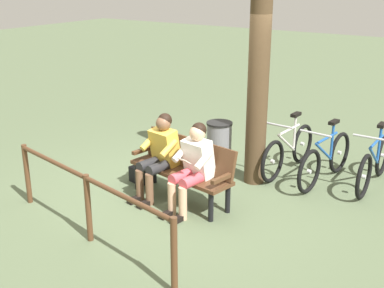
{
  "coord_description": "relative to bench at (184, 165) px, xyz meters",
  "views": [
    {
      "loc": [
        -3.9,
        5.3,
        3.06
      ],
      "look_at": [
        -0.26,
        -0.19,
        0.75
      ],
      "focal_mm": 46.44,
      "sensor_mm": 36.0,
      "label": 1
    }
  ],
  "objects": [
    {
      "name": "ground_plane",
      "position": [
        0.28,
        -0.03,
        -0.51
      ],
      "size": [
        40.0,
        40.0,
        0.0
      ],
      "primitive_type": "plane",
      "color": "#566647"
    },
    {
      "name": "bench",
      "position": [
        0.0,
        0.0,
        0.0
      ],
      "size": [
        1.66,
        0.74,
        0.87
      ],
      "rotation": [
        0.0,
        0.0,
        -0.17
      ],
      "color": "#51331E",
      "rests_on": "ground"
    },
    {
      "name": "person_reading",
      "position": [
        -0.29,
        0.22,
        0.16
      ],
      "size": [
        0.53,
        0.81,
        1.2
      ],
      "rotation": [
        0.0,
        0.0,
        -0.17
      ],
      "color": "white",
      "rests_on": "ground"
    },
    {
      "name": "person_companion",
      "position": [
        0.34,
        0.11,
        0.16
      ],
      "size": [
        0.53,
        0.81,
        1.2
      ],
      "rotation": [
        0.0,
        0.0,
        -0.17
      ],
      "color": "gold",
      "rests_on": "ground"
    },
    {
      "name": "handbag",
      "position": [
        0.89,
        -0.07,
        -0.39
      ],
      "size": [
        0.32,
        0.2,
        0.24
      ],
      "primitive_type": "cube",
      "rotation": [
        0.0,
        0.0,
        -0.2
      ],
      "color": "black",
      "rests_on": "ground"
    },
    {
      "name": "tree_trunk",
      "position": [
        -0.55,
        -1.09,
        1.34
      ],
      "size": [
        0.31,
        0.31,
        3.69
      ],
      "primitive_type": "cylinder",
      "color": "#4C3823",
      "rests_on": "ground"
    },
    {
      "name": "litter_bin",
      "position": [
        0.08,
        -1.1,
        -0.09
      ],
      "size": [
        0.41,
        0.41,
        0.84
      ],
      "color": "slate",
      "rests_on": "ground"
    },
    {
      "name": "bicycle_black",
      "position": [
        -2.1,
        -1.9,
        -0.15
      ],
      "size": [
        0.48,
        1.68,
        0.94
      ],
      "rotation": [
        0.0,
        0.0,
        1.56
      ],
      "color": "black",
      "rests_on": "ground"
    },
    {
      "name": "bicycle_orange",
      "position": [
        -1.45,
        -1.66,
        -0.15
      ],
      "size": [
        0.48,
        1.68,
        0.94
      ],
      "rotation": [
        0.0,
        0.0,
        1.46
      ],
      "color": "black",
      "rests_on": "ground"
    },
    {
      "name": "bicycle_purple",
      "position": [
        -0.82,
        -1.73,
        -0.15
      ],
      "size": [
        0.48,
        1.68,
        0.94
      ],
      "rotation": [
        0.0,
        0.0,
        1.5
      ],
      "color": "black",
      "rests_on": "ground"
    },
    {
      "name": "railing_fence",
      "position": [
        0.28,
        1.58,
        0.08
      ],
      "size": [
        2.95,
        0.64,
        0.85
      ],
      "rotation": [
        0.0,
        0.0,
        -0.2
      ],
      "color": "#51331E",
      "rests_on": "ground"
    }
  ]
}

